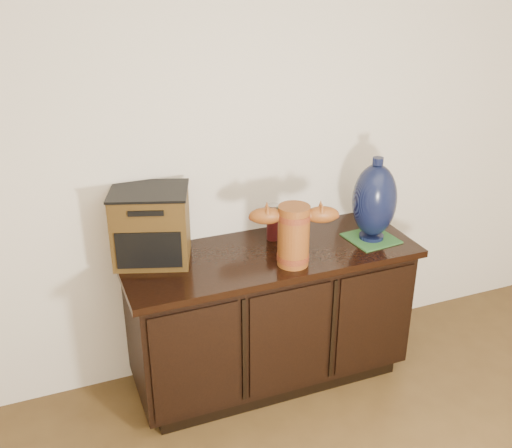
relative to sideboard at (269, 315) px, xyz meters
name	(u,v)px	position (x,y,z in m)	size (l,w,h in m)	color
sideboard	(269,315)	(0.00, 0.00, 0.00)	(1.46, 0.56, 0.75)	black
terracotta_vessel	(294,232)	(0.05, -0.15, 0.53)	(0.42, 0.20, 0.30)	brown
tv_radio	(151,225)	(-0.55, 0.14, 0.55)	(0.43, 0.38, 0.36)	#442E11
green_mat	(371,238)	(0.54, -0.06, 0.37)	(0.23, 0.23, 0.01)	#285A28
lamp_base	(374,201)	(0.54, -0.06, 0.58)	(0.24, 0.24, 0.43)	black
spray_can	(273,222)	(0.07, 0.13, 0.46)	(0.07, 0.07, 0.19)	#510D0F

